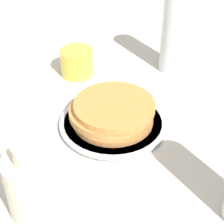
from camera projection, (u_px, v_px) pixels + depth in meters
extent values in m
plane|color=#BCB7AD|center=(113.00, 125.00, 0.81)|extent=(4.00, 4.00, 0.00)
cylinder|color=silver|center=(112.00, 122.00, 0.81)|extent=(0.21, 0.21, 0.01)
cylinder|color=silver|center=(112.00, 121.00, 0.81)|extent=(0.23, 0.23, 0.01)
cylinder|color=#B97940|center=(112.00, 119.00, 0.80)|extent=(0.17, 0.17, 0.01)
cylinder|color=#D08F49|center=(109.00, 112.00, 0.79)|extent=(0.17, 0.17, 0.02)
cylinder|color=#C78943|center=(114.00, 106.00, 0.78)|extent=(0.17, 0.17, 0.01)
cylinder|color=yellow|center=(77.00, 62.00, 0.96)|extent=(0.08, 0.08, 0.07)
cylinder|color=beige|center=(35.00, 185.00, 0.60)|extent=(0.09, 0.09, 0.11)
cylinder|color=beige|center=(29.00, 152.00, 0.56)|extent=(0.05, 0.05, 0.03)
cylinder|color=silver|center=(175.00, 29.00, 0.93)|extent=(0.06, 0.06, 0.23)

